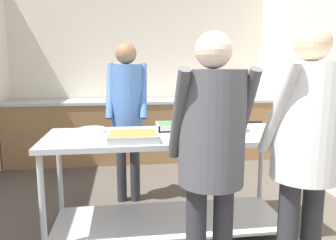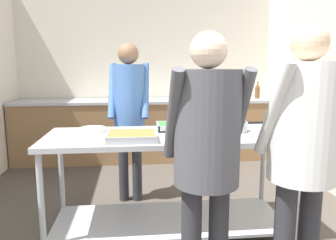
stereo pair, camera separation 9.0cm
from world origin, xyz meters
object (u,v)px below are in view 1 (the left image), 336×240
Objects in this scene: guest_serving_right at (212,141)px; water_bottle at (252,91)px; serving_tray_roast at (179,126)px; cook_behind_counter at (127,105)px; sauce_pan at (232,126)px; guest_serving_left at (306,136)px; plate_stack at (92,130)px; serving_tray_vegetables at (133,137)px.

guest_serving_right is 3.44m from water_bottle.
serving_tray_roast is at bearing 91.24° from guest_serving_right.
cook_behind_counter reaches higher than water_bottle.
guest_serving_left is (0.15, -0.90, 0.10)m from sauce_pan.
plate_stack is at bearing 175.18° from sauce_pan.
guest_serving_left is (1.33, -1.00, 0.12)m from plate_stack.
plate_stack is 0.67m from cook_behind_counter.
guest_serving_right is (0.77, -0.95, 0.10)m from plate_stack.
sauce_pan reaches higher than serving_tray_vegetables.
serving_tray_roast is 2.61m from water_bottle.
serving_tray_vegetables is 0.22× the size of guest_serving_left.
water_bottle is (1.50, 3.09, 0.05)m from guest_serving_right.
serving_tray_vegetables is 0.94m from cook_behind_counter.
sauce_pan is 2.50m from water_bottle.
serving_tray_roast is at bearing 42.08° from serving_tray_vegetables.
guest_serving_left is at bearing -106.67° from water_bottle.
sauce_pan is (1.18, -0.10, 0.03)m from plate_stack.
guest_serving_right is at bearing -116.04° from sauce_pan.
sauce_pan is 1.57× the size of water_bottle.
plate_stack is 0.61× the size of serving_tray_vegetables.
guest_serving_right is (0.44, -0.60, 0.09)m from serving_tray_vegetables.
water_bottle is (1.52, 2.12, 0.14)m from serving_tray_roast.
serving_tray_vegetables is 3.16m from water_bottle.
serving_tray_vegetables is 0.22× the size of cook_behind_counter.
guest_serving_left reaches higher than water_bottle.
water_bottle reaches higher than serving_tray_roast.
water_bottle is at bearing 73.33° from guest_serving_left.
guest_serving_right is at bearing -88.76° from serving_tray_roast.
sauce_pan is (0.44, -0.13, 0.02)m from serving_tray_roast.
serving_tray_vegetables is 1.44× the size of water_bottle.
cook_behind_counter reaches higher than sauce_pan.
guest_serving_left is 1.88m from cook_behind_counter.
serving_tray_vegetables is 0.75m from guest_serving_right.
serving_tray_vegetables is 0.89m from sauce_pan.
plate_stack is at bearing 129.04° from guest_serving_right.
guest_serving_right reaches higher than water_bottle.
water_bottle reaches higher than plate_stack.
plate_stack is 1.19m from sauce_pan.
serving_tray_roast is 1.19m from guest_serving_left.
plate_stack is 0.55× the size of sauce_pan.
cook_behind_counter is at bearing 128.86° from serving_tray_roast.
serving_tray_vegetables is at bearing 126.06° from guest_serving_right.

